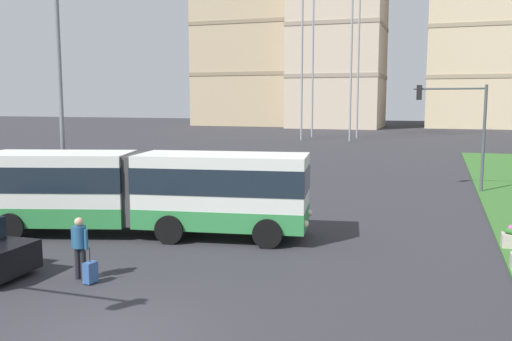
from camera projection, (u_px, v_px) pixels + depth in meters
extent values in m
plane|color=#2D2D33|center=(111.00, 338.00, 11.35)|extent=(260.00, 260.00, 0.00)
cube|color=silver|center=(223.00, 190.00, 19.58)|extent=(6.31, 3.39, 2.55)
cube|color=#338C47|center=(223.00, 215.00, 19.69)|extent=(6.34, 3.42, 0.70)
cube|color=#19232D|center=(223.00, 178.00, 19.52)|extent=(6.36, 3.44, 0.90)
cube|color=silver|center=(60.00, 187.00, 20.18)|extent=(5.70, 3.87, 2.55)
cube|color=#338C47|center=(61.00, 212.00, 20.30)|extent=(5.72, 3.90, 0.70)
cube|color=#19232D|center=(59.00, 176.00, 20.13)|extent=(5.75, 3.92, 0.90)
cylinder|color=#383838|center=(143.00, 188.00, 20.07)|extent=(2.40, 2.40, 2.45)
cylinder|color=black|center=(277.00, 218.00, 20.65)|extent=(1.03, 0.43, 1.00)
cylinder|color=black|center=(267.00, 234.00, 18.21)|extent=(1.03, 0.43, 1.00)
cylinder|color=black|center=(190.00, 215.00, 21.22)|extent=(1.03, 0.43, 1.00)
cylinder|color=black|center=(169.00, 230.00, 18.77)|extent=(1.03, 0.43, 1.00)
cylinder|color=black|center=(41.00, 213.00, 21.62)|extent=(1.04, 0.55, 1.00)
cylinder|color=black|center=(11.00, 227.00, 19.14)|extent=(1.04, 0.55, 1.00)
sphere|color=#F9EFC6|center=(309.00, 213.00, 20.07)|extent=(0.24, 0.24, 0.24)
sphere|color=#F9EFC6|center=(305.00, 224.00, 18.31)|extent=(0.24, 0.24, 0.24)
cylinder|color=black|center=(23.00, 259.00, 15.87)|extent=(0.64, 0.23, 0.64)
cube|color=#B7BABF|center=(209.00, 177.00, 31.00)|extent=(4.48, 2.01, 0.80)
cube|color=black|center=(206.00, 165.00, 30.97)|extent=(2.45, 1.79, 0.60)
cylinder|color=black|center=(239.00, 181.00, 31.33)|extent=(0.65, 0.25, 0.64)
cylinder|color=black|center=(226.00, 186.00, 29.66)|extent=(0.65, 0.25, 0.64)
cylinder|color=black|center=(192.00, 178.00, 32.40)|extent=(0.65, 0.25, 0.64)
cylinder|color=black|center=(177.00, 183.00, 30.74)|extent=(0.65, 0.25, 0.64)
cylinder|color=black|center=(83.00, 264.00, 14.98)|extent=(0.16, 0.16, 0.90)
cylinder|color=black|center=(78.00, 263.00, 15.07)|extent=(0.16, 0.16, 0.90)
cylinder|color=#23517A|center=(79.00, 237.00, 14.93)|extent=(0.36, 0.36, 0.60)
sphere|color=tan|center=(79.00, 222.00, 14.88)|extent=(0.24, 0.24, 0.24)
cylinder|color=#23517A|center=(86.00, 240.00, 14.83)|extent=(0.10, 0.10, 0.55)
cylinder|color=#23517A|center=(73.00, 238.00, 15.04)|extent=(0.10, 0.10, 0.55)
cube|color=#335693|center=(90.00, 272.00, 14.71)|extent=(0.29, 0.39, 0.56)
cylinder|color=black|center=(90.00, 255.00, 14.65)|extent=(0.03, 0.03, 0.40)
sphere|color=#D14C99|center=(511.00, 228.00, 18.06)|extent=(0.20, 0.20, 0.20)
cylinder|color=#474C51|center=(484.00, 139.00, 29.00)|extent=(0.16, 0.16, 5.72)
cylinder|color=#474C51|center=(449.00, 89.00, 29.24)|extent=(3.67, 0.10, 0.10)
cube|color=black|center=(419.00, 93.00, 29.75)|extent=(0.28, 0.28, 0.80)
sphere|color=red|center=(419.00, 88.00, 29.72)|extent=(0.16, 0.16, 0.16)
sphere|color=yellow|center=(419.00, 93.00, 29.75)|extent=(0.16, 0.16, 0.16)
sphere|color=green|center=(419.00, 98.00, 29.78)|extent=(0.16, 0.16, 0.16)
cylinder|color=slate|center=(61.00, 100.00, 22.48)|extent=(0.18, 0.18, 9.85)
cube|color=tan|center=(253.00, 28.00, 109.70)|extent=(20.58, 15.98, 38.44)
cube|color=#85765B|center=(253.00, 75.00, 110.87)|extent=(20.78, 16.18, 0.70)
cube|color=#85765B|center=(253.00, 27.00, 109.66)|extent=(20.78, 16.18, 0.70)
cube|color=gray|center=(338.00, 77.00, 100.32)|extent=(16.31, 15.78, 0.70)
cube|color=gray|center=(339.00, 28.00, 99.20)|extent=(16.31, 15.78, 0.70)
cube|color=beige|center=(493.00, 6.00, 97.84)|extent=(21.62, 15.28, 43.40)
cube|color=#9C8D6E|center=(490.00, 78.00, 99.45)|extent=(21.82, 15.48, 0.70)
cube|color=#9C8D6E|center=(492.00, 29.00, 98.35)|extent=(21.82, 15.48, 0.70)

